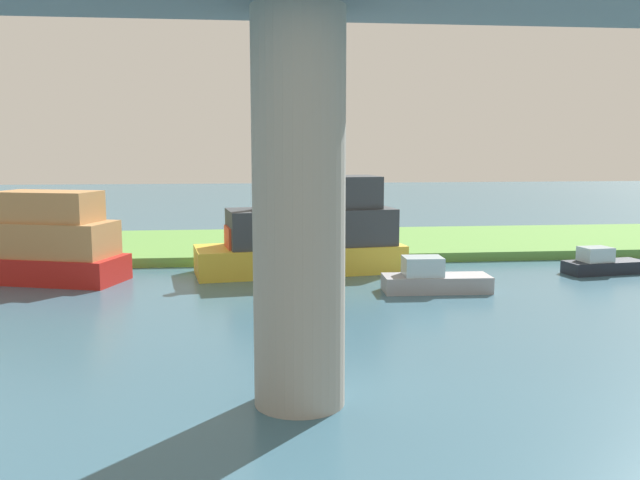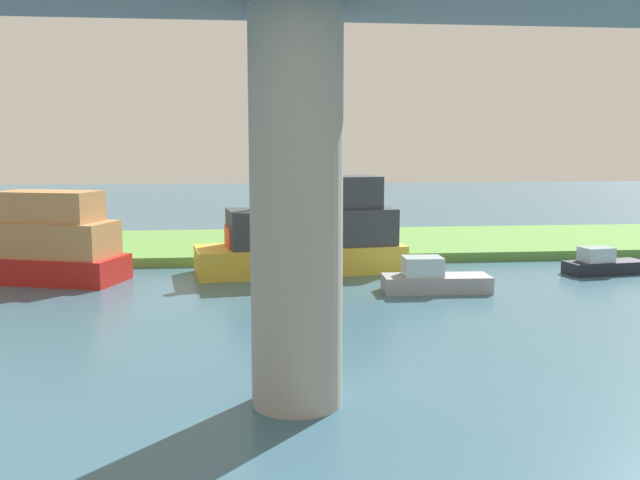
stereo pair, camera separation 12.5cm
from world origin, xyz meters
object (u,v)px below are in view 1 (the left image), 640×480
object	(u,v)px
mooring_post	(240,245)
skiff_small	(307,234)
pontoon_yellow	(433,279)
bridge_pylon	(299,212)
motorboat_red	(33,245)
person_on_bank	(344,239)
houseboat_blue	(602,264)

from	to	relation	value
mooring_post	skiff_small	distance (m)	4.21
skiff_small	pontoon_yellow	size ratio (longest dim) A/B	2.27
bridge_pylon	mooring_post	world-z (taller)	bridge_pylon
bridge_pylon	motorboat_red	bearing A→B (deg)	-56.75
skiff_small	motorboat_red	size ratio (longest dim) A/B	1.12
mooring_post	motorboat_red	world-z (taller)	motorboat_red
skiff_small	pontoon_yellow	distance (m)	7.33
bridge_pylon	mooring_post	xyz separation A→B (m)	(1.47, -19.98, -3.64)
person_on_bank	mooring_post	xyz separation A→B (m)	(5.64, 0.80, -0.16)
mooring_post	houseboat_blue	size ratio (longest dim) A/B	0.26
bridge_pylon	motorboat_red	world-z (taller)	bridge_pylon
skiff_small	motorboat_red	distance (m)	12.81
mooring_post	motorboat_red	bearing A→B (deg)	18.82
person_on_bank	pontoon_yellow	world-z (taller)	person_on_bank
mooring_post	motorboat_red	distance (m)	10.06
bridge_pylon	motorboat_red	distance (m)	20.24
person_on_bank	houseboat_blue	bearing A→B (deg)	156.32
motorboat_red	bridge_pylon	bearing A→B (deg)	123.25
pontoon_yellow	bridge_pylon	bearing A→B (deg)	61.15
person_on_bank	motorboat_red	size ratio (longest dim) A/B	0.15
pontoon_yellow	motorboat_red	distance (m)	18.33
bridge_pylon	person_on_bank	distance (m)	21.47
mooring_post	skiff_small	xyz separation A→B (m)	(-3.29, 2.47, 0.88)
person_on_bank	skiff_small	bearing A→B (deg)	54.29
mooring_post	houseboat_blue	world-z (taller)	mooring_post
houseboat_blue	motorboat_red	world-z (taller)	motorboat_red
mooring_post	pontoon_yellow	distance (m)	11.28
pontoon_yellow	motorboat_red	bearing A→B (deg)	-14.11
houseboat_blue	pontoon_yellow	bearing A→B (deg)	18.90
bridge_pylon	pontoon_yellow	size ratio (longest dim) A/B	2.02
bridge_pylon	skiff_small	size ratio (longest dim) A/B	0.89
bridge_pylon	skiff_small	bearing A→B (deg)	-95.92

